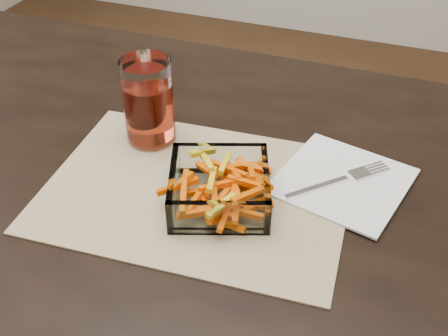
% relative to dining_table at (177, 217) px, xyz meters
% --- Properties ---
extents(dining_table, '(1.60, 0.90, 0.75)m').
position_rel_dining_table_xyz_m(dining_table, '(0.00, 0.00, 0.00)').
color(dining_table, black).
rests_on(dining_table, ground).
extents(placemat, '(0.47, 0.36, 0.00)m').
position_rel_dining_table_xyz_m(placemat, '(0.05, -0.02, 0.09)').
color(placemat, tan).
rests_on(placemat, dining_table).
extents(glass_bowl, '(0.18, 0.18, 0.06)m').
position_rel_dining_table_xyz_m(glass_bowl, '(0.09, -0.04, 0.11)').
color(glass_bowl, white).
rests_on(glass_bowl, placemat).
extents(tumbler, '(0.08, 0.08, 0.14)m').
position_rel_dining_table_xyz_m(tumbler, '(-0.08, 0.08, 0.16)').
color(tumbler, white).
rests_on(tumbler, placemat).
extents(napkin, '(0.22, 0.22, 0.00)m').
position_rel_dining_table_xyz_m(napkin, '(0.25, 0.07, 0.09)').
color(napkin, white).
rests_on(napkin, placemat).
extents(fork, '(0.14, 0.14, 0.00)m').
position_rel_dining_table_xyz_m(fork, '(0.25, 0.07, 0.10)').
color(fork, silver).
rests_on(fork, napkin).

